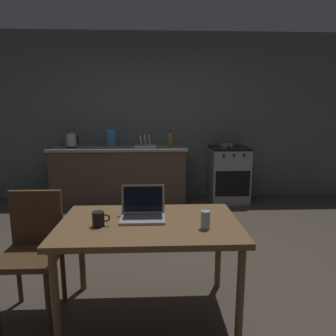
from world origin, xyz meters
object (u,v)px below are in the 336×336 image
at_px(cereal_box, 111,138).
at_px(drinking_glass, 205,220).
at_px(stove_oven, 228,174).
at_px(bottle, 170,139).
at_px(chair, 33,244).
at_px(electric_kettle, 72,141).
at_px(dining_table, 149,231).
at_px(laptop, 143,212).
at_px(frying_pan, 227,145).
at_px(dish_rack, 145,144).
at_px(coffee_mug, 99,219).

bearing_deg(cereal_box, drinking_glass, -70.85).
height_order(stove_oven, bottle, bottle).
xyz_separation_m(stove_oven, chair, (-2.10, -2.74, 0.07)).
distance_m(electric_kettle, drinking_glass, 3.40).
bearing_deg(dining_table, cereal_box, 103.08).
bearing_deg(laptop, drinking_glass, -19.73).
bearing_deg(cereal_box, laptop, -77.51).
bearing_deg(frying_pan, bottle, -178.77).
bearing_deg(dish_rack, frying_pan, -1.32).
xyz_separation_m(stove_oven, laptop, (-1.30, -2.74, 0.31)).
xyz_separation_m(dining_table, cereal_box, (-0.66, 2.84, 0.41)).
bearing_deg(dish_rack, laptop, -88.58).
bearing_deg(coffee_mug, dining_table, 10.50).
bearing_deg(coffee_mug, drinking_glass, -5.89).
relative_size(electric_kettle, coffee_mug, 1.91).
relative_size(stove_oven, bottle, 3.33).
height_order(electric_kettle, bottle, bottle).
bearing_deg(dining_table, frying_pan, 66.75).
bearing_deg(chair, cereal_box, 81.46).
height_order(frying_pan, drinking_glass, frying_pan).
bearing_deg(coffee_mug, cereal_box, 96.28).
xyz_separation_m(laptop, electric_kettle, (-1.24, 2.74, 0.26)).
height_order(stove_oven, chair, stove_oven).
bearing_deg(cereal_box, frying_pan, -1.55).
height_order(dining_table, cereal_box, cereal_box).
bearing_deg(electric_kettle, drinking_glass, -60.67).
height_order(bottle, drinking_glass, bottle).
relative_size(dining_table, coffee_mug, 10.52).
bearing_deg(frying_pan, dining_table, -113.25).
xyz_separation_m(dining_table, bottle, (0.28, 2.77, 0.40)).
relative_size(bottle, frying_pan, 0.70).
bearing_deg(dining_table, stove_oven, 66.09).
height_order(stove_oven, drinking_glass, stove_oven).
distance_m(cereal_box, dish_rack, 0.55).
height_order(dining_table, chair, chair).
bearing_deg(cereal_box, coffee_mug, -83.72).
xyz_separation_m(frying_pan, drinking_glass, (-0.82, -2.92, -0.16)).
height_order(chair, bottle, bottle).
distance_m(bottle, frying_pan, 0.92).
relative_size(chair, cereal_box, 3.19).
bearing_deg(bottle, electric_kettle, 178.18).
relative_size(chair, bottle, 3.30).
xyz_separation_m(stove_oven, drinking_glass, (-0.87, -2.95, 0.32)).
relative_size(stove_oven, electric_kettle, 3.99).
distance_m(drinking_glass, dish_rack, 3.00).
xyz_separation_m(laptop, cereal_box, (-0.61, 2.76, 0.29)).
distance_m(chair, drinking_glass, 1.27).
height_order(chair, dish_rack, dish_rack).
bearing_deg(chair, dining_table, -9.83).
xyz_separation_m(electric_kettle, bottle, (1.57, -0.05, 0.02)).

